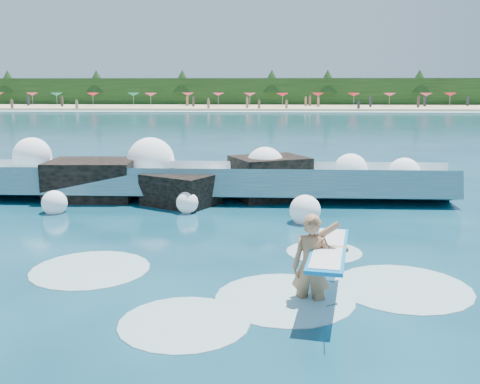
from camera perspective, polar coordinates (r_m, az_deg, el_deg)
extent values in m
plane|color=#083041|center=(10.66, -8.73, -8.36)|extent=(200.00, 200.00, 0.00)
cube|color=tan|center=(87.92, 1.60, 9.01)|extent=(140.00, 20.00, 0.40)
cube|color=silver|center=(76.94, 1.40, 8.58)|extent=(140.00, 5.00, 0.08)
cube|color=black|center=(97.86, 1.75, 10.58)|extent=(140.00, 4.00, 5.00)
cube|color=teal|center=(17.34, -5.99, 0.75)|extent=(16.86, 2.57, 1.41)
cube|color=silver|center=(18.05, -5.63, 2.53)|extent=(16.86, 1.19, 0.66)
cube|color=black|center=(17.83, -15.48, 0.96)|extent=(2.77, 2.14, 1.45)
cube|color=black|center=(16.37, -6.32, 0.01)|extent=(2.51, 2.34, 1.12)
cube|color=black|center=(17.30, 3.17, 1.20)|extent=(2.79, 2.58, 1.56)
imported|color=#A4714C|center=(9.02, 7.63, -8.02)|extent=(0.74, 0.58, 1.80)
cube|color=#0C84D1|center=(9.00, 9.45, -6.04)|extent=(0.99, 2.52, 0.06)
cube|color=white|center=(8.99, 9.45, -5.95)|extent=(0.85, 2.30, 0.06)
cylinder|color=black|center=(7.97, 9.62, -11.82)|extent=(0.01, 0.91, 0.43)
sphere|color=white|center=(18.98, -21.27, 3.58)|extent=(1.25, 1.25, 1.25)
sphere|color=white|center=(18.20, -15.56, 1.70)|extent=(1.09, 1.09, 1.09)
sphere|color=white|center=(18.04, -9.49, 3.25)|extent=(1.59, 1.59, 1.59)
sphere|color=white|center=(17.11, -2.58, 1.14)|extent=(0.80, 0.80, 0.80)
sphere|color=white|center=(17.10, 2.69, 2.77)|extent=(1.23, 1.23, 1.23)
sphere|color=white|center=(17.64, 11.71, 2.25)|extent=(1.11, 1.11, 1.11)
sphere|color=white|center=(17.80, 17.10, 1.89)|extent=(1.01, 1.01, 1.01)
sphere|color=white|center=(16.15, -19.18, -1.12)|extent=(0.72, 0.72, 0.72)
sphere|color=white|center=(15.33, -5.66, -1.13)|extent=(0.63, 0.63, 0.63)
sphere|color=white|center=(14.24, 6.95, -1.96)|extent=(0.83, 0.83, 0.83)
ellipsoid|color=silver|center=(9.32, 4.79, -11.21)|extent=(2.42, 2.42, 0.12)
ellipsoid|color=silver|center=(8.44, -5.99, -13.69)|extent=(2.05, 2.05, 0.10)
ellipsoid|color=silver|center=(10.17, 16.93, -9.71)|extent=(2.48, 2.48, 0.12)
ellipsoid|color=silver|center=(11.07, -15.68, -7.92)|extent=(2.36, 2.36, 0.12)
ellipsoid|color=silver|center=(11.87, 8.95, -6.32)|extent=(1.67, 1.67, 0.08)
cone|color=#C83B5F|center=(100.55, -21.28, 9.71)|extent=(2.00, 2.00, 0.50)
cone|color=#13775F|center=(97.42, -18.99, 9.83)|extent=(2.00, 2.00, 0.50)
cone|color=red|center=(95.14, -15.43, 10.02)|extent=(2.00, 2.00, 0.50)
cone|color=#13775F|center=(93.00, -11.31, 10.18)|extent=(2.00, 2.00, 0.50)
cone|color=#C83B5F|center=(90.01, -9.51, 10.22)|extent=(2.00, 2.00, 0.50)
cone|color=#C83B5F|center=(92.35, -5.57, 10.34)|extent=(2.00, 2.00, 0.50)
cone|color=#C83B5F|center=(91.61, -2.33, 10.37)|extent=(2.00, 2.00, 0.50)
cone|color=#C83B5F|center=(89.53, 1.06, 10.36)|extent=(2.00, 2.00, 0.50)
cone|color=red|center=(88.21, 4.56, 10.32)|extent=(2.00, 2.00, 0.50)
cone|color=red|center=(91.11, 8.31, 10.26)|extent=(2.00, 2.00, 0.50)
cone|color=red|center=(90.39, 12.06, 10.13)|extent=(2.00, 2.00, 0.50)
cone|color=#C83B5F|center=(91.18, 15.67, 9.97)|extent=(2.00, 2.00, 0.50)
cone|color=#C83B5F|center=(93.70, 19.23, 9.79)|extent=(2.00, 2.00, 0.50)
cone|color=red|center=(97.18, 21.52, 9.66)|extent=(2.00, 2.00, 0.50)
cube|color=#3F332D|center=(85.06, -6.33, 9.52)|extent=(0.35, 0.22, 1.53)
cube|color=#8C664C|center=(95.90, 21.09, 8.99)|extent=(0.35, 0.22, 1.38)
cube|color=#262633|center=(87.67, -14.92, 9.22)|extent=(0.35, 0.22, 1.40)
cube|color=brown|center=(88.89, 7.02, 9.54)|extent=(0.35, 0.22, 1.41)
cube|color=#3F332D|center=(83.26, 10.03, 9.37)|extent=(0.35, 0.22, 1.49)
cube|color=#8C664C|center=(93.15, -16.88, 9.22)|extent=(0.35, 0.22, 1.43)
cube|color=#262633|center=(94.23, -13.97, 9.37)|extent=(0.35, 0.22, 1.37)
cube|color=#3F332D|center=(84.22, 12.45, 9.34)|extent=(0.35, 0.22, 1.61)
cube|color=#8C664C|center=(85.93, -11.04, 9.41)|extent=(0.35, 0.22, 1.56)
cube|color=#262633|center=(92.27, -22.52, 8.84)|extent=(0.35, 0.22, 1.42)
cube|color=brown|center=(80.37, 2.85, 9.51)|extent=(0.35, 0.22, 1.60)
cube|color=#3F332D|center=(87.92, 5.65, 9.53)|extent=(0.35, 0.22, 1.36)
cube|color=#262633|center=(85.55, 4.57, 9.59)|extent=(0.35, 0.22, 1.61)
cube|color=brown|center=(89.76, -12.35, 9.43)|extent=(0.35, 0.22, 1.55)
cube|color=#3F332D|center=(91.88, 5.00, 9.62)|extent=(0.35, 0.22, 1.37)
cube|color=#8C664C|center=(86.84, -23.15, 8.55)|extent=(0.35, 0.22, 1.60)
cube|color=#262633|center=(90.09, -3.15, 9.64)|extent=(0.35, 0.22, 1.45)
cube|color=brown|center=(89.83, -3.05, 9.68)|extent=(0.35, 0.22, 1.60)
cube|color=brown|center=(89.76, 7.47, 9.56)|extent=(0.35, 0.22, 1.45)
cube|color=#8C664C|center=(92.32, -20.22, 9.06)|extent=(0.35, 0.22, 1.61)
cube|color=#262633|center=(94.82, -14.95, 9.37)|extent=(0.35, 0.22, 1.49)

